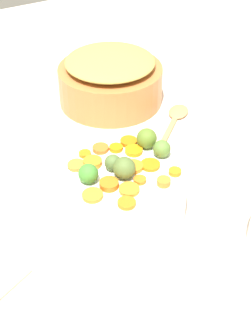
# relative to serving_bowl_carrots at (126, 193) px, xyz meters

# --- Properties ---
(tabletop) EXTENTS (2.40, 2.40, 0.02)m
(tabletop) POSITION_rel_serving_bowl_carrots_xyz_m (0.01, -0.01, -0.06)
(tabletop) COLOR beige
(tabletop) RESTS_ON ground
(serving_bowl_carrots) EXTENTS (0.24, 0.24, 0.11)m
(serving_bowl_carrots) POSITION_rel_serving_bowl_carrots_xyz_m (0.00, 0.00, 0.00)
(serving_bowl_carrots) COLOR white
(serving_bowl_carrots) RESTS_ON tabletop
(metal_pot) EXTENTS (0.28, 0.28, 0.10)m
(metal_pot) POSITION_rel_serving_bowl_carrots_xyz_m (-0.18, -0.41, -0.00)
(metal_pot) COLOR #C7743C
(metal_pot) RESTS_ON tabletop
(stuffing_mound) EXTENTS (0.24, 0.24, 0.03)m
(stuffing_mound) POSITION_rel_serving_bowl_carrots_xyz_m (-0.18, -0.41, 0.06)
(stuffing_mound) COLOR tan
(stuffing_mound) RESTS_ON metal_pot
(carrot_slice_0) EXTENTS (0.05, 0.05, 0.01)m
(carrot_slice_0) POSITION_rel_serving_bowl_carrots_xyz_m (0.04, 0.08, 0.06)
(carrot_slice_0) COLOR orange
(carrot_slice_0) RESTS_ON serving_bowl_carrots
(carrot_slice_1) EXTENTS (0.05, 0.05, 0.01)m
(carrot_slice_1) POSITION_rel_serving_bowl_carrots_xyz_m (0.05, 0.02, 0.06)
(carrot_slice_1) COLOR orange
(carrot_slice_1) RESTS_ON serving_bowl_carrots
(carrot_slice_2) EXTENTS (0.03, 0.03, 0.01)m
(carrot_slice_2) POSITION_rel_serving_bowl_carrots_xyz_m (-0.01, 0.04, 0.06)
(carrot_slice_2) COLOR orange
(carrot_slice_2) RESTS_ON serving_bowl_carrots
(carrot_slice_3) EXTENTS (0.05, 0.05, 0.01)m
(carrot_slice_3) POSITION_rel_serving_bowl_carrots_xyz_m (0.09, 0.03, 0.06)
(carrot_slice_3) COLOR orange
(carrot_slice_3) RESTS_ON serving_bowl_carrots
(carrot_slice_4) EXTENTS (0.03, 0.03, 0.01)m
(carrot_slice_4) POSITION_rel_serving_bowl_carrots_xyz_m (-0.08, 0.05, 0.06)
(carrot_slice_4) COLOR orange
(carrot_slice_4) RESTS_ON serving_bowl_carrots
(carrot_slice_5) EXTENTS (0.04, 0.04, 0.01)m
(carrot_slice_5) POSITION_rel_serving_bowl_carrots_xyz_m (0.01, -0.09, 0.06)
(carrot_slice_5) COLOR orange
(carrot_slice_5) RESTS_ON serving_bowl_carrots
(carrot_slice_6) EXTENTS (0.05, 0.05, 0.01)m
(carrot_slice_6) POSITION_rel_serving_bowl_carrots_xyz_m (0.08, -0.06, 0.06)
(carrot_slice_6) COLOR orange
(carrot_slice_6) RESTS_ON serving_bowl_carrots
(carrot_slice_7) EXTENTS (0.05, 0.05, 0.01)m
(carrot_slice_7) POSITION_rel_serving_bowl_carrots_xyz_m (-0.05, -0.08, 0.06)
(carrot_slice_7) COLOR orange
(carrot_slice_7) RESTS_ON serving_bowl_carrots
(carrot_slice_8) EXTENTS (0.03, 0.03, 0.01)m
(carrot_slice_8) POSITION_rel_serving_bowl_carrots_xyz_m (0.05, -0.09, 0.06)
(carrot_slice_8) COLOR orange
(carrot_slice_8) RESTS_ON serving_bowl_carrots
(carrot_slice_9) EXTENTS (0.06, 0.06, 0.01)m
(carrot_slice_9) POSITION_rel_serving_bowl_carrots_xyz_m (-0.02, -0.00, 0.06)
(carrot_slice_9) COLOR orange
(carrot_slice_9) RESTS_ON serving_bowl_carrots
(carrot_slice_10) EXTENTS (0.04, 0.04, 0.01)m
(carrot_slice_10) POSITION_rel_serving_bowl_carrots_xyz_m (-0.04, -0.05, 0.06)
(carrot_slice_10) COLOR orange
(carrot_slice_10) RESTS_ON serving_bowl_carrots
(carrot_slice_11) EXTENTS (0.04, 0.04, 0.01)m
(carrot_slice_11) POSITION_rel_serving_bowl_carrots_xyz_m (0.04, -0.05, 0.06)
(carrot_slice_11) COLOR orange
(carrot_slice_11) RESTS_ON serving_bowl_carrots
(carrot_slice_12) EXTENTS (0.04, 0.04, 0.01)m
(carrot_slice_12) POSITION_rel_serving_bowl_carrots_xyz_m (0.02, 0.05, 0.06)
(carrot_slice_12) COLOR orange
(carrot_slice_12) RESTS_ON serving_bowl_carrots
(carrot_slice_13) EXTENTS (0.04, 0.04, 0.01)m
(carrot_slice_13) POSITION_rel_serving_bowl_carrots_xyz_m (-0.02, -0.07, 0.06)
(carrot_slice_13) COLOR orange
(carrot_slice_13) RESTS_ON serving_bowl_carrots
(carrot_slice_14) EXTENTS (0.03, 0.03, 0.01)m
(carrot_slice_14) POSITION_rel_serving_bowl_carrots_xyz_m (-0.04, 0.07, 0.06)
(carrot_slice_14) COLOR orange
(carrot_slice_14) RESTS_ON serving_bowl_carrots
(carrot_slice_15) EXTENTS (0.05, 0.05, 0.01)m
(carrot_slice_15) POSITION_rel_serving_bowl_carrots_xyz_m (-0.05, 0.01, 0.06)
(carrot_slice_15) COLOR orange
(carrot_slice_15) RESTS_ON serving_bowl_carrots
(brussels_sprout_0) EXTENTS (0.04, 0.04, 0.04)m
(brussels_sprout_0) POSITION_rel_serving_bowl_carrots_xyz_m (-0.08, -0.05, 0.07)
(brussels_sprout_0) COLOR #5A7928
(brussels_sprout_0) RESTS_ON serving_bowl_carrots
(brussels_sprout_1) EXTENTS (0.03, 0.03, 0.03)m
(brussels_sprout_1) POSITION_rel_serving_bowl_carrots_xyz_m (0.02, -0.02, 0.07)
(brussels_sprout_1) COLOR #536D37
(brussels_sprout_1) RESTS_ON serving_bowl_carrots
(brussels_sprout_2) EXTENTS (0.04, 0.04, 0.04)m
(brussels_sprout_2) POSITION_rel_serving_bowl_carrots_xyz_m (-0.09, -0.01, 0.07)
(brussels_sprout_2) COLOR #5B8136
(brussels_sprout_2) RESTS_ON serving_bowl_carrots
(brussels_sprout_3) EXTENTS (0.04, 0.04, 0.04)m
(brussels_sprout_3) POSITION_rel_serving_bowl_carrots_xyz_m (0.01, 0.01, 0.08)
(brussels_sprout_3) COLOR #546C32
(brussels_sprout_3) RESTS_ON serving_bowl_carrots
(brussels_sprout_4) EXTENTS (0.04, 0.04, 0.04)m
(brussels_sprout_4) POSITION_rel_serving_bowl_carrots_xyz_m (0.07, -0.01, 0.07)
(brussels_sprout_4) COLOR #428730
(brussels_sprout_4) RESTS_ON serving_bowl_carrots
(wooden_spoon) EXTENTS (0.24, 0.22, 0.01)m
(wooden_spoon) POSITION_rel_serving_bowl_carrots_xyz_m (-0.27, -0.23, -0.05)
(wooden_spoon) COLOR tan
(wooden_spoon) RESTS_ON tabletop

